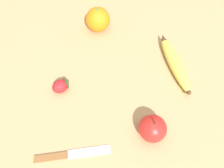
# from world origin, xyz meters

# --- Properties ---
(ground_plane) EXTENTS (3.00, 3.00, 0.00)m
(ground_plane) POSITION_xyz_m (0.00, 0.00, 0.00)
(ground_plane) COLOR tan
(banana) EXTENTS (0.12, 0.21, 0.04)m
(banana) POSITION_xyz_m (-0.05, -0.14, 0.02)
(banana) COLOR #DBCC4C
(banana) RESTS_ON ground_plane
(orange) EXTENTS (0.08, 0.08, 0.08)m
(orange) POSITION_xyz_m (0.21, -0.24, 0.04)
(orange) COLOR orange
(orange) RESTS_ON ground_plane
(strawberry) EXTENTS (0.06, 0.06, 0.04)m
(strawberry) POSITION_xyz_m (0.25, 0.01, 0.02)
(strawberry) COLOR red
(strawberry) RESTS_ON ground_plane
(apple) EXTENTS (0.07, 0.07, 0.08)m
(apple) POSITION_xyz_m (-0.01, 0.09, 0.03)
(apple) COLOR red
(apple) RESTS_ON ground_plane
(paring_knife) EXTENTS (0.18, 0.08, 0.01)m
(paring_knife) POSITION_xyz_m (0.17, 0.18, 0.00)
(paring_knife) COLOR silver
(paring_knife) RESTS_ON ground_plane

